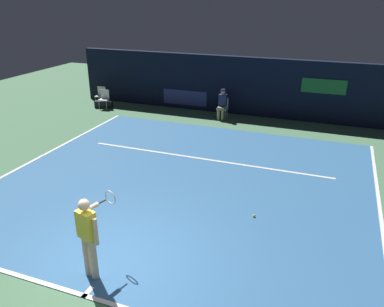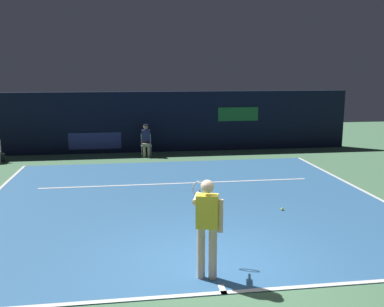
# 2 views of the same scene
# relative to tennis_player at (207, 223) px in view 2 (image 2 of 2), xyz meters

# --- Properties ---
(ground_plane) EXTENTS (32.76, 32.76, 0.00)m
(ground_plane) POSITION_rel_tennis_player_xyz_m (0.18, 4.46, -0.99)
(ground_plane) COLOR #4C7A56
(court_surface) EXTENTS (10.73, 10.13, 0.01)m
(court_surface) POSITION_rel_tennis_player_xyz_m (0.18, 4.46, -0.98)
(court_surface) COLOR #336699
(court_surface) RESTS_ON ground
(line_baseline) EXTENTS (10.73, 0.10, 0.01)m
(line_baseline) POSITION_rel_tennis_player_xyz_m (0.18, -0.55, -0.97)
(line_baseline) COLOR white
(line_baseline) RESTS_ON court_surface
(line_sideline_left) EXTENTS (0.10, 10.13, 0.01)m
(line_sideline_left) POSITION_rel_tennis_player_xyz_m (5.49, 4.46, -0.97)
(line_sideline_left) COLOR white
(line_sideline_left) RESTS_ON court_surface
(line_service) EXTENTS (8.37, 0.10, 0.01)m
(line_service) POSITION_rel_tennis_player_xyz_m (0.18, 6.23, -0.97)
(line_service) COLOR white
(line_service) RESTS_ON court_surface
(line_centre_mark) EXTENTS (0.10, 0.30, 0.01)m
(line_centre_mark) POSITION_rel_tennis_player_xyz_m (0.18, -0.45, -0.97)
(line_centre_mark) COLOR white
(line_centre_mark) RESTS_ON court_surface
(back_wall) EXTENTS (16.58, 0.33, 2.60)m
(back_wall) POSITION_rel_tennis_player_xyz_m (0.18, 11.87, 0.31)
(back_wall) COLOR black
(back_wall) RESTS_ON ground
(tennis_player) EXTENTS (0.51, 1.03, 1.73)m
(tennis_player) POSITION_rel_tennis_player_xyz_m (0.00, 0.00, 0.00)
(tennis_player) COLOR beige
(tennis_player) RESTS_ON ground
(line_judge_on_chair) EXTENTS (0.44, 0.53, 1.32)m
(line_judge_on_chair) POSITION_rel_tennis_player_xyz_m (-0.60, 10.82, -0.30)
(line_judge_on_chair) COLOR white
(line_judge_on_chair) RESTS_ON ground
(tennis_ball) EXTENTS (0.07, 0.07, 0.07)m
(tennis_ball) POSITION_rel_tennis_player_xyz_m (2.52, 3.25, -0.94)
(tennis_ball) COLOR #CCE033
(tennis_ball) RESTS_ON court_surface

